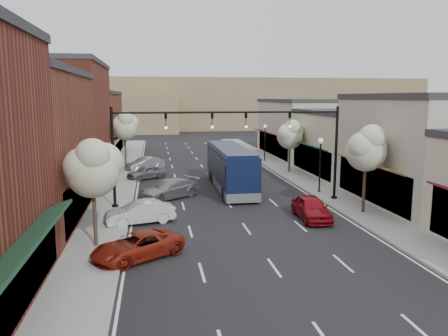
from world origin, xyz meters
name	(u,v)px	position (x,y,z in m)	size (l,w,h in m)	color
ground	(254,240)	(0.00, 0.00, 0.00)	(160.00, 160.00, 0.00)	black
sidewalk_left	(120,180)	(-8.40, 18.50, 0.07)	(2.80, 73.00, 0.15)	gray
sidewalk_right	(295,175)	(8.40, 18.50, 0.07)	(2.80, 73.00, 0.15)	gray
curb_left	(136,179)	(-7.00, 18.50, 0.07)	(0.25, 73.00, 0.17)	gray
curb_right	(281,175)	(7.00, 18.50, 0.07)	(0.25, 73.00, 0.17)	gray
bldg_left_midnear	(4,147)	(-14.23, 6.00, 4.66)	(10.14, 14.10, 9.40)	brown
bldg_left_midfar	(54,122)	(-14.24, 20.00, 5.40)	(10.14, 14.10, 10.90)	maroon
bldg_left_far	(82,125)	(-14.22, 36.00, 4.16)	(10.14, 18.10, 8.40)	brown
bldg_right_midnear	(423,150)	(13.72, 6.00, 3.91)	(9.14, 12.10, 7.90)	#B9B29F
bldg_right_midfar	(349,143)	(13.70, 18.00, 3.17)	(9.14, 12.10, 6.40)	beige
bldg_right_far	(302,128)	(13.71, 32.00, 3.66)	(9.14, 16.10, 7.40)	#B9B29F
hill_far	(174,104)	(0.00, 90.00, 6.00)	(120.00, 30.00, 12.00)	#7A6647
hill_near	(61,114)	(-25.00, 78.00, 4.00)	(50.00, 20.00, 8.00)	#7A6647
signal_mast_right	(305,139)	(5.62, 8.00, 4.62)	(8.22, 0.46, 7.00)	black
signal_mast_left	(148,142)	(-5.62, 8.00, 4.62)	(8.22, 0.46, 7.00)	black
tree_right_near	(367,147)	(8.35, 3.94, 4.45)	(2.85, 2.65, 5.95)	#47382B
tree_right_far	(291,134)	(8.35, 19.94, 3.99)	(2.85, 2.65, 5.43)	#47382B
tree_left_near	(93,167)	(-8.25, -0.06, 4.22)	(2.85, 2.65, 5.69)	#47382B
tree_left_far	(125,126)	(-8.25, 25.94, 4.60)	(2.85, 2.65, 6.13)	#47382B
lamp_post_near	(320,156)	(7.80, 10.50, 3.01)	(0.44, 0.44, 4.44)	black
lamp_post_far	(265,137)	(7.80, 28.00, 3.01)	(0.44, 0.44, 4.44)	black
coach_bus	(230,167)	(1.02, 13.24, 1.85)	(2.65, 11.63, 3.55)	#0D1736
red_hatchback	(311,208)	(4.47, 3.35, 0.74)	(1.75, 4.35, 1.48)	maroon
parked_car_a	(137,246)	(-6.15, -1.84, 0.63)	(2.08, 4.51, 1.25)	maroon
parked_car_b	(140,212)	(-6.19, 4.13, 0.69)	(1.46, 4.19, 1.38)	silver
parked_car_c	(169,189)	(-4.20, 10.60, 0.73)	(2.04, 5.02, 1.46)	gray
parked_car_d	(147,172)	(-5.99, 18.92, 0.64)	(1.51, 3.76, 1.28)	slate
parked_car_e	(145,164)	(-6.20, 24.01, 0.69)	(1.47, 4.20, 1.38)	#9A9A9F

